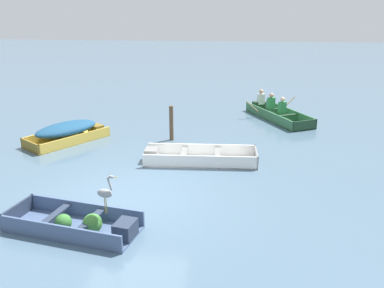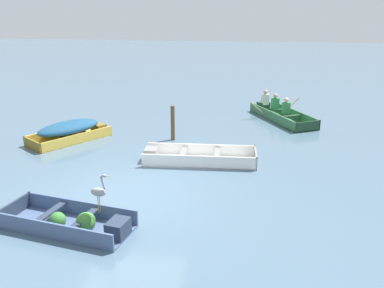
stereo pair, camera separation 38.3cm
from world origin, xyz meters
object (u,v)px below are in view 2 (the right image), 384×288
object	(u,v)px
skiff_yellow_near_moored	(70,130)
dinghy_slate_blue_foreground	(73,222)
rowboat_green_with_crew	(279,113)
heron_on_dinghy	(99,191)
mooring_post	(173,123)
skiff_white_mid_moored	(195,158)

from	to	relation	value
skiff_yellow_near_moored	dinghy_slate_blue_foreground	bearing A→B (deg)	-67.06
rowboat_green_with_crew	heron_on_dinghy	size ratio (longest dim) A/B	4.15
heron_on_dinghy	mooring_post	world-z (taller)	heron_on_dinghy
skiff_white_mid_moored	heron_on_dinghy	world-z (taller)	heron_on_dinghy
skiff_white_mid_moored	heron_on_dinghy	bearing A→B (deg)	-108.99
dinghy_slate_blue_foreground	mooring_post	xyz separation A→B (m)	(1.03, 6.09, 0.43)
heron_on_dinghy	mooring_post	bearing A→B (deg)	85.91
dinghy_slate_blue_foreground	rowboat_green_with_crew	bearing A→B (deg)	62.92
skiff_yellow_near_moored	mooring_post	world-z (taller)	mooring_post
skiff_yellow_near_moored	rowboat_green_with_crew	bearing A→B (deg)	27.39
dinghy_slate_blue_foreground	rowboat_green_with_crew	size ratio (longest dim) A/B	0.83
dinghy_slate_blue_foreground	skiff_yellow_near_moored	bearing A→B (deg)	112.94
skiff_yellow_near_moored	skiff_white_mid_moored	bearing A→B (deg)	-18.70
heron_on_dinghy	mooring_post	size ratio (longest dim) A/B	0.72
dinghy_slate_blue_foreground	mooring_post	distance (m)	6.19
heron_on_dinghy	dinghy_slate_blue_foreground	bearing A→B (deg)	179.14
skiff_white_mid_moored	rowboat_green_with_crew	distance (m)	5.86
rowboat_green_with_crew	heron_on_dinghy	xyz separation A→B (m)	(-4.16, -9.30, 0.68)
skiff_yellow_near_moored	skiff_white_mid_moored	world-z (taller)	skiff_yellow_near_moored
rowboat_green_with_crew	heron_on_dinghy	world-z (taller)	heron_on_dinghy
dinghy_slate_blue_foreground	rowboat_green_with_crew	world-z (taller)	rowboat_green_with_crew
mooring_post	skiff_white_mid_moored	bearing A→B (deg)	-63.42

